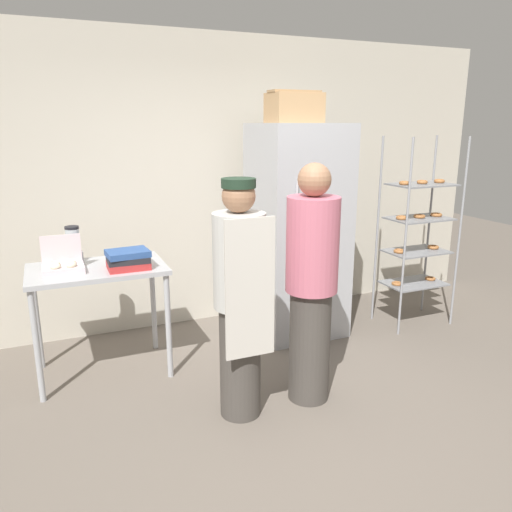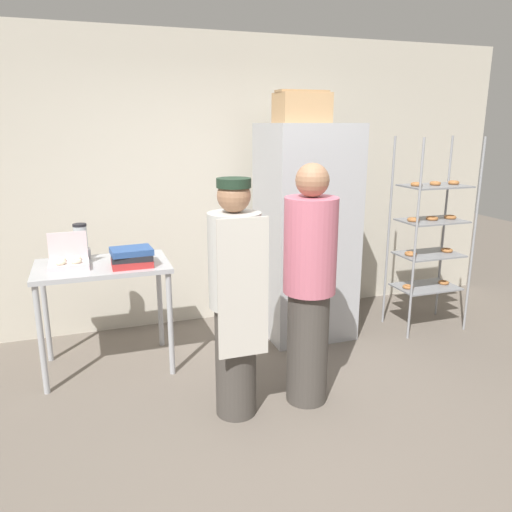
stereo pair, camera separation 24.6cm
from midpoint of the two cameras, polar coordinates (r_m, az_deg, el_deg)
ground_plane at (r=3.38m, az=3.80°, el=-19.93°), size 14.00×14.00×0.00m
back_wall at (r=4.92m, az=-7.88°, el=8.24°), size 6.40×0.12×2.75m
refrigerator at (r=4.61m, az=3.24°, el=2.80°), size 0.77×0.77×1.94m
baking_rack at (r=5.02m, az=16.69°, el=2.53°), size 0.66×0.44×1.82m
prep_counter at (r=4.05m, az=-19.30°, el=-2.75°), size 1.01×0.64×0.88m
donut_box at (r=3.95m, az=-22.87°, el=-1.10°), size 0.29×0.22×0.26m
blender_pitcher at (r=4.20m, az=-21.74°, el=1.06°), size 0.14×0.14×0.28m
binder_stack at (r=3.88m, az=-16.18°, el=-0.40°), size 0.32×0.25×0.14m
cardboard_storage_box at (r=4.39m, az=2.72°, el=16.62°), size 0.44×0.31×0.26m
person_baker at (r=3.24m, az=-4.04°, el=-4.84°), size 0.34×0.36×1.61m
person_customer at (r=3.43m, az=4.30°, el=-3.28°), size 0.36×0.36×1.69m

